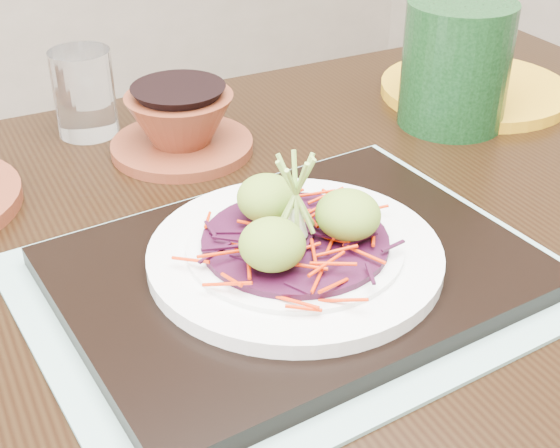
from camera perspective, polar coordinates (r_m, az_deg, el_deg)
dining_table at (r=0.70m, az=-0.75°, el=-10.33°), size 1.34×1.00×0.77m
placemat at (r=0.62m, az=1.08°, el=-4.12°), size 0.43×0.35×0.00m
serving_tray at (r=0.62m, az=1.09°, el=-3.38°), size 0.37×0.29×0.02m
white_plate at (r=0.61m, az=1.11°, el=-2.18°), size 0.23×0.23×0.02m
cabbage_bed at (r=0.60m, az=1.12°, el=-1.25°), size 0.15×0.15×0.01m
carrot_julienne at (r=0.60m, az=1.12°, el=-0.68°), size 0.18×0.18×0.01m
guacamole_scoops at (r=0.59m, az=1.17°, el=0.39°), size 0.13×0.11×0.04m
scallion_garnish at (r=0.58m, az=1.15°, el=1.90°), size 0.05×0.05×0.08m
water_glass at (r=0.88m, az=-14.12°, el=9.29°), size 0.08×0.08×0.09m
terracotta_bowl_set at (r=0.82m, az=-7.27°, el=7.10°), size 0.18×0.18×0.06m
yellow_plate at (r=0.99m, az=14.06°, el=9.51°), size 0.24×0.24×0.01m
green_jar at (r=0.89m, az=12.73°, el=11.30°), size 0.15×0.15×0.14m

